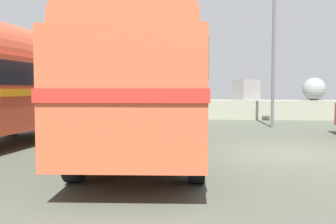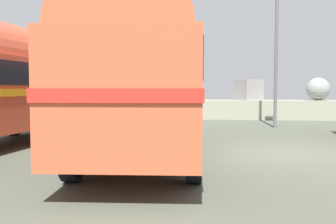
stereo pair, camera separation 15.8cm
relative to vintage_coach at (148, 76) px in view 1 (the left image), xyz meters
The scene contains 4 objects.
ground 4.09m from the vintage_coach, 13.02° to the left, with size 32.00×26.00×0.02m.
breakwater 13.19m from the vintage_coach, 73.77° to the left, with size 31.36×1.93×2.39m.
vintage_coach is the anchor object (origin of this frame).
lamp_post 8.98m from the vintage_coach, 59.43° to the left, with size 0.78×0.85×7.08m.
Camera 1 is at (-2.02, -9.98, 1.71)m, focal length 39.68 mm.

